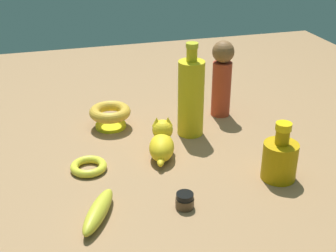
{
  "coord_description": "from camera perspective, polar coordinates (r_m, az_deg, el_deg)",
  "views": [
    {
      "loc": [
        -0.29,
        -1.04,
        0.6
      ],
      "look_at": [
        0.0,
        0.0,
        0.07
      ],
      "focal_mm": 49.9,
      "sensor_mm": 36.0,
      "label": 1
    }
  ],
  "objects": [
    {
      "name": "person_figure_adult",
      "position": [
        1.4,
        6.61,
        5.98
      ],
      "size": [
        0.07,
        0.07,
        0.23
      ],
      "color": "#AB3822",
      "rests_on": "ground"
    },
    {
      "name": "bottle_tall",
      "position": [
        1.28,
        2.81,
        3.59
      ],
      "size": [
        0.07,
        0.07,
        0.26
      ],
      "color": "gold",
      "rests_on": "ground"
    },
    {
      "name": "banana",
      "position": [
        0.99,
        -8.51,
        -10.26
      ],
      "size": [
        0.11,
        0.16,
        0.04
      ],
      "primitive_type": "ellipsoid",
      "rotation": [
        0.0,
        0.0,
        1.1
      ],
      "color": "gold",
      "rests_on": "ground"
    },
    {
      "name": "cat_figurine",
      "position": [
        1.19,
        -0.75,
        -1.97
      ],
      "size": [
        0.09,
        0.14,
        0.1
      ],
      "color": "yellow",
      "rests_on": "ground"
    },
    {
      "name": "bowl",
      "position": [
        1.35,
        -7.08,
        1.46
      ],
      "size": [
        0.12,
        0.12,
        0.06
      ],
      "color": "yellow",
      "rests_on": "ground"
    },
    {
      "name": "bottle_short",
      "position": [
        1.12,
        13.5,
        -3.89
      ],
      "size": [
        0.08,
        0.08,
        0.14
      ],
      "color": "#B98B07",
      "rests_on": "ground"
    },
    {
      "name": "nail_polish_jar",
      "position": [
        1.01,
        2.06,
        -9.09
      ],
      "size": [
        0.04,
        0.04,
        0.03
      ],
      "color": "#513924",
      "rests_on": "ground"
    },
    {
      "name": "bangle",
      "position": [
        1.16,
        -9.67,
        -4.91
      ],
      "size": [
        0.09,
        0.09,
        0.02
      ],
      "primitive_type": "torus",
      "color": "yellow",
      "rests_on": "ground"
    },
    {
      "name": "ground",
      "position": [
        1.24,
        0.0,
        -2.91
      ],
      "size": [
        2.0,
        2.0,
        0.0
      ],
      "primitive_type": "plane",
      "color": "#936D47"
    }
  ]
}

